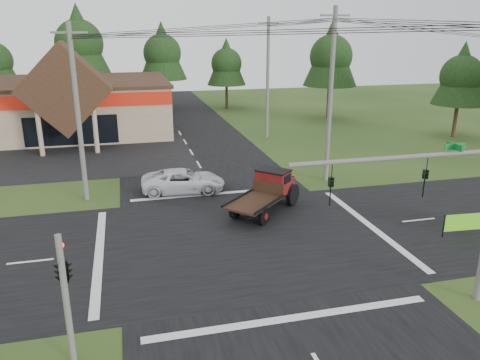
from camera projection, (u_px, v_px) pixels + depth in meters
name	position (u px, v px, depth m)	size (l,w,h in m)	color
ground	(244.00, 239.00, 23.51)	(120.00, 120.00, 0.00)	#234117
road_ns	(244.00, 239.00, 23.50)	(12.00, 120.00, 0.02)	black
road_ew	(244.00, 239.00, 23.50)	(120.00, 12.00, 0.02)	black
parking_apron	(18.00, 160.00, 37.81)	(28.00, 14.00, 0.02)	black
cvs_building	(16.00, 106.00, 46.33)	(30.40, 18.20, 9.19)	#9D886A
traffic_signal_mast	(455.00, 196.00, 16.57)	(8.12, 0.24, 7.00)	#595651
traffic_signal_corner	(62.00, 259.00, 13.93)	(0.53, 2.48, 4.40)	#595651
utility_pole_nw	(78.00, 113.00, 27.39)	(2.00, 0.30, 10.50)	#595651
utility_pole_ne	(331.00, 95.00, 30.93)	(2.00, 0.30, 11.50)	#595651
utility_pole_n	(268.00, 78.00, 43.90)	(2.00, 0.30, 11.20)	#595651
tree_row_c	(79.00, 41.00, 56.37)	(7.28, 7.28, 13.13)	#332316
tree_row_d	(162.00, 51.00, 60.02)	(6.16, 6.16, 11.11)	#332316
tree_row_e	(226.00, 62.00, 60.43)	(5.04, 5.04, 9.09)	#332316
tree_side_ne	(331.00, 54.00, 53.09)	(6.16, 6.16, 11.11)	#332316
tree_side_e_near	(462.00, 74.00, 44.27)	(5.04, 5.04, 9.09)	#332316
antique_flatbed_truck	(264.00, 193.00, 26.64)	(2.11, 5.54, 2.32)	#550C0D
roadside_banner	(476.00, 224.00, 23.81)	(3.65, 0.11, 1.24)	#67D21C
white_pickup	(183.00, 181.00, 30.19)	(2.46, 5.33, 1.48)	white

